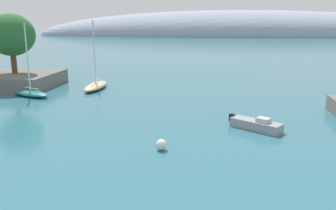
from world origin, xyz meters
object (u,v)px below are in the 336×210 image
tree_clump_shore (11,35)px  sailboat_teal_near_shore (31,93)px  sailboat_sand_mid_mooring (96,85)px  motorboat_grey_alongside_breakwater (256,125)px  mooring_buoy_white (161,145)px

tree_clump_shore → sailboat_teal_near_shore: size_ratio=0.93×
sailboat_sand_mid_mooring → sailboat_teal_near_shore: bearing=131.5°
sailboat_teal_near_shore → motorboat_grey_alongside_breakwater: (27.79, -11.70, -0.04)m
sailboat_teal_near_shore → sailboat_sand_mid_mooring: 9.21m
sailboat_sand_mid_mooring → mooring_buoy_white: (12.83, -23.84, -0.12)m
tree_clump_shore → mooring_buoy_white: (25.61, -24.45, -7.35)m
sailboat_teal_near_shore → motorboat_grey_alongside_breakwater: 30.15m
motorboat_grey_alongside_breakwater → mooring_buoy_white: bearing=-105.4°
sailboat_sand_mid_mooring → motorboat_grey_alongside_breakwater: size_ratio=2.11×
sailboat_sand_mid_mooring → motorboat_grey_alongside_breakwater: sailboat_sand_mid_mooring is taller
sailboat_teal_near_shore → mooring_buoy_white: (19.84, -17.87, -0.07)m
sailboat_teal_near_shore → mooring_buoy_white: size_ratio=11.06×
tree_clump_shore → sailboat_teal_near_shore: tree_clump_shore is taller
tree_clump_shore → mooring_buoy_white: bearing=-43.7°
sailboat_sand_mid_mooring → mooring_buoy_white: bearing=-150.6°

